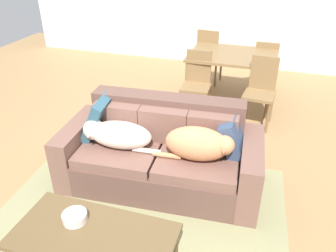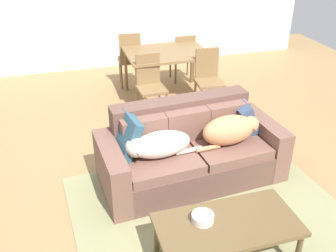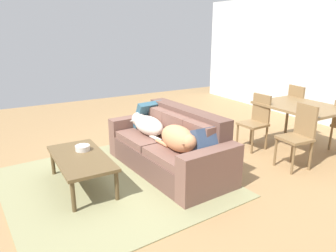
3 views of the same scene
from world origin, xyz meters
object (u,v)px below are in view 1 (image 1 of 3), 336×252
at_px(dog_on_right_cushion, 199,144).
at_px(dining_table, 233,58).
at_px(coffee_table, 94,238).
at_px(dining_chair_near_left, 197,81).
at_px(dog_on_left_cushion, 116,134).
at_px(throw_pillow_by_right_arm, 233,136).
at_px(dining_chair_near_right, 261,88).
at_px(dining_chair_far_left, 209,55).
at_px(dining_chair_far_right, 265,64).
at_px(bowl_on_coffee_table, 75,217).
at_px(couch, 162,154).
at_px(throw_pillow_by_left_arm, 98,117).

bearing_deg(dog_on_right_cushion, dining_table, 86.74).
xyz_separation_m(coffee_table, dining_chair_near_left, (0.08, 2.96, 0.13)).
xyz_separation_m(dog_on_left_cushion, dining_chair_near_left, (0.39, 1.86, -0.09)).
height_order(throw_pillow_by_right_arm, dining_chair_near_right, dining_chair_near_right).
xyz_separation_m(throw_pillow_by_right_arm, dining_chair_far_left, (-0.80, 2.74, -0.08)).
height_order(throw_pillow_by_right_arm, dining_table, throw_pillow_by_right_arm).
xyz_separation_m(dining_table, dining_chair_far_right, (0.48, 0.57, -0.22)).
height_order(dog_on_right_cushion, dining_chair_near_left, dining_chair_near_left).
relative_size(coffee_table, dining_chair_far_right, 1.40).
bearing_deg(bowl_on_coffee_table, dining_chair_near_right, 67.38).
relative_size(coffee_table, bowl_on_coffee_table, 6.34).
distance_m(couch, bowl_on_coffee_table, 1.23).
bearing_deg(dog_on_left_cushion, couch, 18.00).
distance_m(dining_chair_near_left, dining_chair_far_right, 1.44).
relative_size(dining_table, dining_chair_near_right, 1.37).
bearing_deg(dining_chair_far_right, dining_table, 50.65).
relative_size(throw_pillow_by_left_arm, dining_table, 0.34).
distance_m(dog_on_left_cushion, throw_pillow_by_right_arm, 1.16).
xyz_separation_m(couch, bowl_on_coffee_table, (-0.30, -1.19, 0.12)).
bearing_deg(couch, throw_pillow_by_left_arm, 175.63).
relative_size(dog_on_right_cushion, throw_pillow_by_right_arm, 2.11).
bearing_deg(dog_on_right_cushion, dining_chair_near_left, 99.81).
bearing_deg(bowl_on_coffee_table, throw_pillow_by_left_arm, 109.05).
relative_size(couch, throw_pillow_by_right_arm, 5.77).
bearing_deg(couch, dining_chair_far_right, 68.82).
distance_m(dog_on_left_cushion, coffee_table, 1.17).
bearing_deg(coffee_table, couch, 85.22).
relative_size(couch, dining_chair_far_left, 2.16).
xyz_separation_m(dog_on_right_cushion, coffee_table, (-0.53, -1.14, -0.24)).
distance_m(throw_pillow_by_right_arm, dining_chair_far_right, 2.71).
height_order(dog_on_left_cushion, bowl_on_coffee_table, dog_on_left_cushion).
relative_size(coffee_table, dining_table, 0.94).
relative_size(dining_table, dining_chair_far_right, 1.50).
relative_size(dining_chair_far_left, dining_chair_far_right, 1.12).
height_order(throw_pillow_by_left_arm, dining_chair_near_right, dining_chair_near_right).
relative_size(throw_pillow_by_right_arm, bowl_on_coffee_table, 1.90).
bearing_deg(dog_on_right_cushion, dog_on_left_cushion, 178.23).
distance_m(dog_on_right_cushion, coffee_table, 1.28).
bearing_deg(bowl_on_coffee_table, couch, 75.75).
relative_size(dog_on_left_cushion, throw_pillow_by_left_arm, 1.85).
bearing_deg(bowl_on_coffee_table, dog_on_right_cushion, 55.44).
distance_m(dog_on_right_cushion, dining_chair_far_right, 2.98).
distance_m(dog_on_left_cushion, bowl_on_coffee_table, 1.04).
relative_size(dog_on_left_cushion, dining_chair_far_right, 0.96).
relative_size(coffee_table, dining_chair_near_right, 1.28).
bearing_deg(dog_on_left_cushion, throw_pillow_by_left_arm, 145.15).
bearing_deg(throw_pillow_by_left_arm, dining_chair_near_left, 67.77).
bearing_deg(coffee_table, dining_chair_far_left, 89.85).
relative_size(couch, dog_on_left_cushion, 2.54).
bearing_deg(dining_chair_near_left, dining_table, 50.48).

